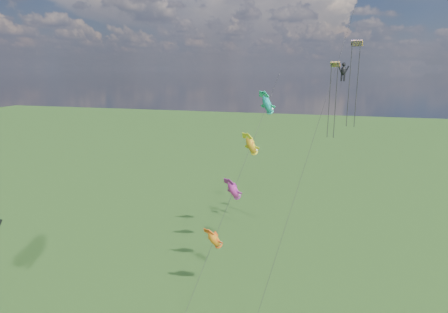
# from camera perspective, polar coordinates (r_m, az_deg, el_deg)

# --- Properties ---
(fish_windsock_rig) EXTENTS (5.39, 15.11, 19.51)m
(fish_windsock_rig) POSITION_cam_1_polar(r_m,az_deg,el_deg) (34.37, 2.80, -1.80)
(fish_windsock_rig) COLOR brown
(fish_windsock_rig) RESTS_ON ground
(parafoil_rig) EXTENTS (7.60, 16.32, 27.22)m
(parafoil_rig) POSITION_cam_1_polar(r_m,az_deg,el_deg) (38.11, 17.57, 11.44)
(parafoil_rig) COLOR brown
(parafoil_rig) RESTS_ON ground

